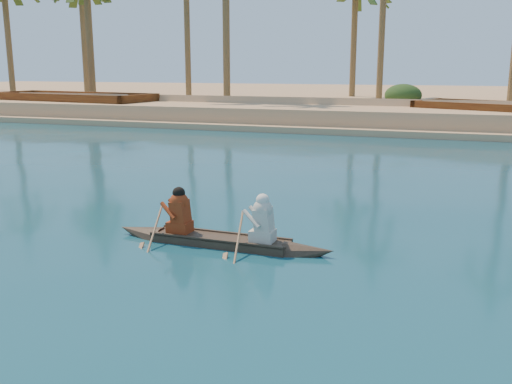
% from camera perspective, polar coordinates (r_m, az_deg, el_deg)
% --- Properties ---
extents(sandy_embankment, '(150.00, 51.00, 1.50)m').
position_cam_1_polar(sandy_embankment, '(56.62, 21.23, 8.29)').
color(sandy_embankment, tan).
rests_on(sandy_embankment, ground).
extents(palm_grove, '(110.00, 14.00, 16.00)m').
position_cam_1_polar(palm_grove, '(44.85, 22.39, 16.92)').
color(palm_grove, '#2C501C').
rests_on(palm_grove, ground).
extents(shrub_cluster, '(100.00, 6.00, 2.40)m').
position_cam_1_polar(shrub_cluster, '(41.23, 21.82, 7.95)').
color(shrub_cluster, '#213B15').
rests_on(shrub_cluster, ground).
extents(canoe, '(5.07, 0.78, 1.39)m').
position_cam_1_polar(canoe, '(12.37, -3.61, -4.11)').
color(canoe, '#3F2D22').
rests_on(canoe, ground).
extents(barge_left, '(13.58, 6.07, 2.19)m').
position_cam_1_polar(barge_left, '(46.03, -17.86, 8.07)').
color(barge_left, brown).
rests_on(barge_left, ground).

